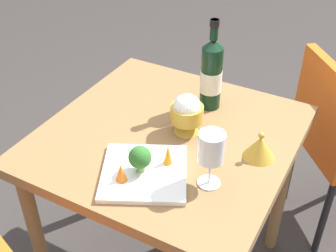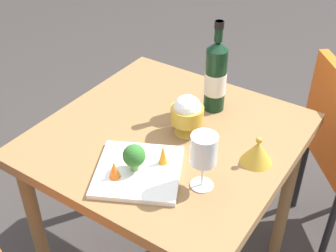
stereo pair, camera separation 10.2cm
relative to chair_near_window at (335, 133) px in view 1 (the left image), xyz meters
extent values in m
cube|color=olive|center=(-0.58, 0.48, 0.19)|extent=(0.81, 0.81, 0.04)
cylinder|color=olive|center=(-0.24, 0.13, -0.18)|extent=(0.05, 0.05, 0.70)
cylinder|color=olive|center=(-0.93, 0.82, -0.18)|extent=(0.05, 0.05, 0.70)
cylinder|color=olive|center=(-0.24, 0.82, -0.18)|extent=(0.05, 0.05, 0.70)
cube|color=orange|center=(-0.05, 0.06, 0.12)|extent=(0.33, 0.29, 0.40)
cylinder|color=black|center=(0.09, 0.16, -0.31)|extent=(0.03, 0.03, 0.43)
cylinder|color=black|center=(-0.17, -0.06, -0.31)|extent=(0.03, 0.03, 0.43)
cylinder|color=black|center=(-0.36, 0.42, 0.33)|extent=(0.07, 0.08, 0.23)
cone|color=black|center=(-0.36, 0.42, 0.46)|extent=(0.07, 0.08, 0.03)
cylinder|color=black|center=(-0.36, 0.42, 0.51)|extent=(0.03, 0.03, 0.07)
cylinder|color=black|center=(-0.36, 0.42, 0.53)|extent=(0.03, 0.03, 0.02)
cylinder|color=silver|center=(-0.36, 0.42, 0.32)|extent=(0.08, 0.08, 0.08)
cylinder|color=white|center=(-0.74, 0.25, 0.21)|extent=(0.07, 0.07, 0.00)
cylinder|color=white|center=(-0.74, 0.25, 0.26)|extent=(0.01, 0.01, 0.08)
cylinder|color=white|center=(-0.74, 0.25, 0.35)|extent=(0.08, 0.08, 0.09)
cone|color=gold|center=(-0.54, 0.43, 0.23)|extent=(0.08, 0.08, 0.04)
cylinder|color=gold|center=(-0.54, 0.43, 0.28)|extent=(0.11, 0.11, 0.05)
sphere|color=white|center=(-0.54, 0.43, 0.31)|extent=(0.09, 0.09, 0.09)
cone|color=gold|center=(-0.55, 0.17, 0.25)|extent=(0.10, 0.10, 0.07)
sphere|color=gold|center=(-0.55, 0.17, 0.29)|extent=(0.02, 0.02, 0.02)
cube|color=white|center=(-0.80, 0.44, 0.22)|extent=(0.34, 0.34, 0.02)
cylinder|color=#729E4C|center=(-0.80, 0.45, 0.24)|extent=(0.03, 0.03, 0.03)
sphere|color=#2D6B28|center=(-0.80, 0.45, 0.28)|extent=(0.07, 0.07, 0.07)
cone|color=orange|center=(-0.86, 0.48, 0.26)|extent=(0.03, 0.03, 0.06)
cone|color=orange|center=(-0.73, 0.39, 0.26)|extent=(0.03, 0.03, 0.07)
camera|label=1|loc=(-1.63, -0.09, 1.10)|focal=47.19mm
camera|label=2|loc=(-1.57, -0.18, 1.10)|focal=47.19mm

